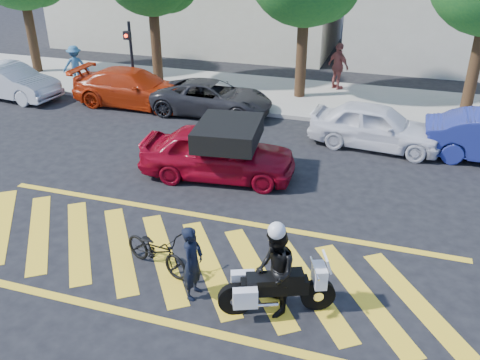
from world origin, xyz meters
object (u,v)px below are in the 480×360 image
(parked_mid_left, at_px, (212,98))
(police_motorcycle, at_px, (275,288))
(officer_bike, at_px, (193,263))
(parked_mid_right, at_px, (376,126))
(officer_moto, at_px, (275,272))
(bicycle, at_px, (156,250))
(red_convertible, at_px, (218,153))
(parked_left, at_px, (134,88))
(parked_far_left, at_px, (11,82))

(parked_mid_left, bearing_deg, police_motorcycle, -155.03)
(officer_bike, xyz_separation_m, parked_mid_right, (2.83, 8.81, -0.06))
(officer_moto, bearing_deg, officer_bike, -110.27)
(bicycle, height_order, parked_mid_left, parked_mid_left)
(officer_bike, xyz_separation_m, red_convertible, (-1.34, 5.15, -0.03))
(officer_bike, relative_size, officer_moto, 0.87)
(officer_bike, relative_size, parked_left, 0.32)
(bicycle, distance_m, parked_mid_left, 9.90)
(bicycle, relative_size, parked_far_left, 0.41)
(parked_far_left, distance_m, parked_left, 5.41)
(bicycle, height_order, parked_mid_right, parked_mid_right)
(officer_moto, relative_size, parked_mid_left, 0.39)
(officer_moto, height_order, parked_mid_left, officer_moto)
(red_convertible, distance_m, parked_mid_right, 5.55)
(officer_moto, height_order, parked_mid_right, officer_moto)
(officer_bike, bearing_deg, officer_moto, -86.45)
(bicycle, xyz_separation_m, parked_mid_left, (-2.33, 9.62, 0.18))
(officer_moto, distance_m, parked_far_left, 16.67)
(red_convertible, height_order, parked_left, red_convertible)
(bicycle, xyz_separation_m, officer_moto, (2.72, -0.53, 0.45))
(parked_mid_right, bearing_deg, parked_left, 87.26)
(officer_moto, height_order, parked_left, officer_moto)
(parked_left, distance_m, parked_mid_left, 3.35)
(officer_bike, distance_m, parked_far_left, 15.39)
(bicycle, height_order, police_motorcycle, police_motorcycle)
(police_motorcycle, relative_size, officer_moto, 1.17)
(officer_bike, height_order, parked_mid_left, officer_bike)
(officer_bike, xyz_separation_m, parked_mid_left, (-3.42, 10.21, -0.15))
(bicycle, distance_m, red_convertible, 4.58)
(officer_bike, bearing_deg, parked_mid_right, -16.28)
(officer_bike, distance_m, parked_left, 12.25)
(parked_left, relative_size, parked_mid_left, 1.08)
(bicycle, xyz_separation_m, parked_far_left, (-11.03, 8.90, 0.25))
(bicycle, height_order, officer_moto, officer_moto)
(parked_far_left, xyz_separation_m, parked_mid_left, (8.71, 0.73, -0.07))
(officer_bike, xyz_separation_m, parked_far_left, (-12.12, 9.48, -0.08))
(red_convertible, xyz_separation_m, parked_far_left, (-10.78, 4.33, -0.05))
(parked_far_left, bearing_deg, officer_bike, -121.34)
(bicycle, xyz_separation_m, red_convertible, (-0.25, 4.57, 0.30))
(parked_far_left, bearing_deg, police_motorcycle, -117.73)
(parked_far_left, bearing_deg, bicycle, -122.19)
(officer_bike, height_order, red_convertible, officer_bike)
(officer_moto, bearing_deg, parked_mid_right, 149.91)
(parked_left, bearing_deg, parked_far_left, 97.28)
(police_motorcycle, distance_m, parked_mid_left, 11.36)
(red_convertible, height_order, parked_far_left, red_convertible)
(parked_mid_left, xyz_separation_m, parked_mid_right, (6.25, -1.40, 0.09))
(parked_far_left, height_order, parked_mid_left, parked_far_left)
(bicycle, distance_m, officer_moto, 2.81)
(officer_moto, distance_m, parked_left, 13.17)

